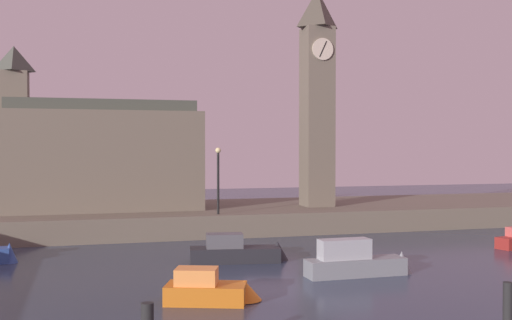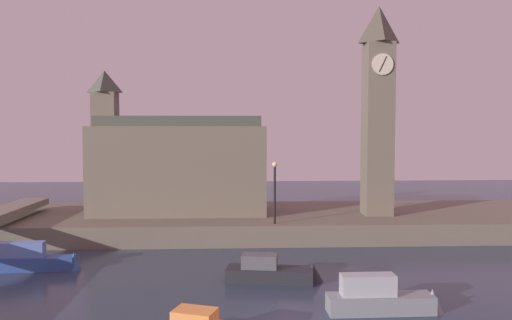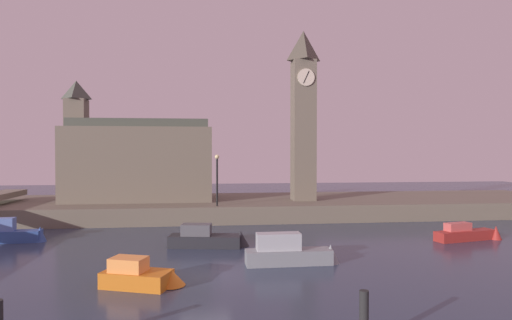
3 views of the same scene
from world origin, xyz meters
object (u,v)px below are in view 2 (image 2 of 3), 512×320
at_px(parliament_hall, 175,165).
at_px(streetlamp, 275,186).
at_px(clock_tower, 378,108).
at_px(boat_barge_dark, 278,272).
at_px(boat_tour_blue, 35,260).
at_px(boat_cruiser_grey, 387,299).

bearing_deg(parliament_hall, streetlamp, -35.76).
distance_m(clock_tower, boat_barge_dark, 17.46).
bearing_deg(boat_tour_blue, boat_cruiser_grey, -22.84).
xyz_separation_m(boat_cruiser_grey, boat_tour_blue, (-17.93, 7.55, -0.01)).
xyz_separation_m(boat_cruiser_grey, boat_barge_dark, (-4.33, 4.75, -0.10)).
bearing_deg(boat_barge_dark, boat_cruiser_grey, -47.66).
distance_m(streetlamp, boat_tour_blue, 15.67).
xyz_separation_m(parliament_hall, boat_tour_blue, (-6.69, -11.15, -4.65)).
bearing_deg(streetlamp, boat_cruiser_grey, -74.06).
relative_size(clock_tower, parliament_hall, 1.18).
relative_size(parliament_hall, boat_tour_blue, 2.53).
bearing_deg(boat_tour_blue, boat_barge_dark, -11.64).
xyz_separation_m(parliament_hall, streetlamp, (7.42, -5.34, -1.10)).
xyz_separation_m(clock_tower, boat_tour_blue, (-22.25, -9.29, -9.06)).
xyz_separation_m(clock_tower, streetlamp, (-8.14, -3.49, -5.51)).
height_order(boat_cruiser_grey, boat_tour_blue, boat_cruiser_grey).
xyz_separation_m(clock_tower, parliament_hall, (-15.56, 1.86, -4.41)).
relative_size(clock_tower, boat_cruiser_grey, 3.05).
bearing_deg(boat_cruiser_grey, clock_tower, 75.60).
height_order(clock_tower, boat_cruiser_grey, clock_tower).
bearing_deg(boat_barge_dark, boat_tour_blue, 168.36).
relative_size(boat_cruiser_grey, boat_tour_blue, 0.98).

